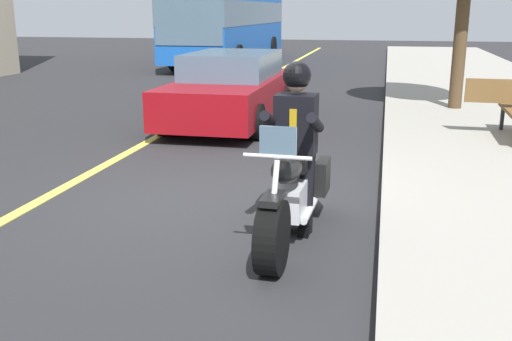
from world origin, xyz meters
TOP-DOWN VIEW (x-y plane):
  - ground_plane at (0.00, 0.00)m, footprint 80.00×80.00m
  - lane_center_stripe at (0.00, -2.00)m, footprint 60.00×0.16m
  - motorcycle_main at (0.90, 1.13)m, footprint 2.22×0.63m
  - rider_main at (0.71, 1.13)m, footprint 0.63×0.56m
  - bus_near at (-18.54, -4.59)m, footprint 11.05×2.70m
  - car_dark at (-5.09, -1.05)m, footprint 4.60×1.92m

SIDE VIEW (x-z plane):
  - ground_plane at x=0.00m, z-range 0.00..0.00m
  - lane_center_stripe at x=0.00m, z-range 0.00..0.01m
  - motorcycle_main at x=0.90m, z-range -0.18..1.08m
  - car_dark at x=-5.09m, z-range -0.01..1.39m
  - rider_main at x=0.71m, z-range 0.17..1.91m
  - bus_near at x=-18.54m, z-range 0.22..3.52m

